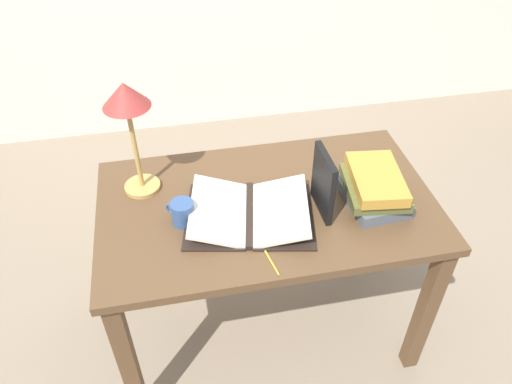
% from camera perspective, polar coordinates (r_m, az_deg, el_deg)
% --- Properties ---
extents(ground_plane, '(12.00, 12.00, 0.00)m').
position_cam_1_polar(ground_plane, '(2.46, 1.02, -14.64)').
color(ground_plane, gray).
extents(reading_desk, '(1.26, 0.75, 0.77)m').
position_cam_1_polar(reading_desk, '(1.95, 1.24, -3.59)').
color(reading_desk, brown).
rests_on(reading_desk, ground_plane).
extents(open_book, '(0.52, 0.43, 0.06)m').
position_cam_1_polar(open_book, '(1.81, -0.77, -2.34)').
color(open_book, black).
rests_on(open_book, reading_desk).
extents(book_stack_tall, '(0.25, 0.30, 0.13)m').
position_cam_1_polar(book_stack_tall, '(1.89, 13.39, 0.48)').
color(book_stack_tall, slate).
rests_on(book_stack_tall, reading_desk).
extents(book_standing_upright, '(0.03, 0.19, 0.24)m').
position_cam_1_polar(book_standing_upright, '(1.79, 7.72, 0.98)').
color(book_standing_upright, black).
rests_on(book_standing_upright, reading_desk).
extents(reading_lamp, '(0.17, 0.17, 0.46)m').
position_cam_1_polar(reading_lamp, '(1.79, -14.49, 9.31)').
color(reading_lamp, tan).
rests_on(reading_lamp, reading_desk).
extents(coffee_mug, '(0.10, 0.09, 0.09)m').
position_cam_1_polar(coffee_mug, '(1.79, -8.42, -2.33)').
color(coffee_mug, '#335184').
rests_on(coffee_mug, reading_desk).
extents(pencil, '(0.04, 0.16, 0.01)m').
position_cam_1_polar(pencil, '(1.68, 1.47, -7.45)').
color(pencil, gold).
rests_on(pencil, reading_desk).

